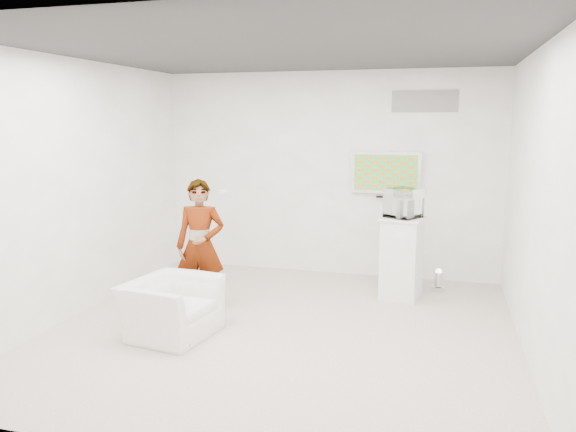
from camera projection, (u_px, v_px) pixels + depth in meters
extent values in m
cube|color=beige|center=(282.00, 330.00, 6.21)|extent=(5.00, 5.00, 0.01)
cube|color=#313133|center=(282.00, 50.00, 5.70)|extent=(5.00, 5.00, 0.01)
cube|color=white|center=(328.00, 174.00, 8.33)|extent=(5.00, 0.01, 3.00)
cube|color=white|center=(175.00, 246.00, 3.58)|extent=(5.00, 0.01, 3.00)
cube|color=white|center=(78.00, 188.00, 6.61)|extent=(0.01, 5.00, 3.00)
cube|color=white|center=(536.00, 205.00, 5.30)|extent=(0.01, 5.00, 3.00)
cube|color=silver|center=(386.00, 172.00, 8.05)|extent=(1.00, 0.08, 0.60)
cube|color=gray|center=(424.00, 101.00, 7.79)|extent=(0.90, 0.02, 0.30)
imported|color=white|center=(200.00, 246.00, 6.72)|extent=(0.64, 0.48, 1.60)
imported|color=white|center=(171.00, 308.00, 6.03)|extent=(0.96, 1.05, 0.61)
cube|color=white|center=(402.00, 258.00, 7.26)|extent=(0.60, 0.60, 1.07)
cylinder|color=silver|center=(438.00, 280.00, 7.61)|extent=(0.24, 0.24, 0.29)
cube|color=white|center=(404.00, 203.00, 7.14)|extent=(0.51, 0.51, 0.37)
cube|color=white|center=(403.00, 208.00, 7.15)|extent=(0.12, 0.18, 0.23)
cube|color=white|center=(222.00, 192.00, 6.74)|extent=(0.06, 0.15, 0.04)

